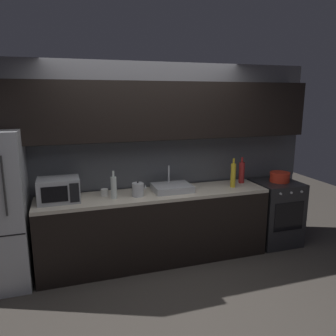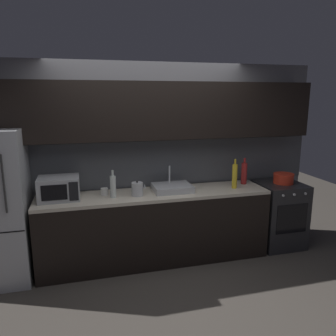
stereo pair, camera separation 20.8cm
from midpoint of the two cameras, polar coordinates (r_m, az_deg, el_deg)
ground_plane at (r=3.70m, az=0.23°, el=-21.80°), size 10.00×10.00×0.00m
back_wall at (r=4.25m, az=-4.76°, el=5.18°), size 4.61×0.44×2.50m
counter_run at (r=4.25m, az=-3.57°, el=-10.17°), size 2.87×0.60×0.90m
oven_range at (r=4.96m, az=16.90°, el=-7.36°), size 0.60×0.62×0.90m
microwave at (r=3.97m, az=-19.83°, el=-3.60°), size 0.46×0.35×0.27m
sink_basin at (r=4.17m, az=-0.74°, el=-3.43°), size 0.48×0.38×0.30m
kettle at (r=3.97m, az=-6.72°, el=-3.73°), size 0.18×0.14×0.19m
wine_bottle_yellow at (r=4.37m, az=9.88°, el=-1.22°), size 0.07×0.07×0.38m
wine_bottle_clear at (r=3.91m, az=-10.90°, el=-3.29°), size 0.07×0.07×0.33m
wine_bottle_red at (r=4.62m, az=11.38°, el=-0.72°), size 0.08×0.08×0.36m
mug_white at (r=4.05m, az=-12.39°, el=-4.18°), size 0.09×0.09×0.09m
cooking_pot at (r=4.83m, az=17.62°, el=-1.49°), size 0.27×0.27×0.14m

